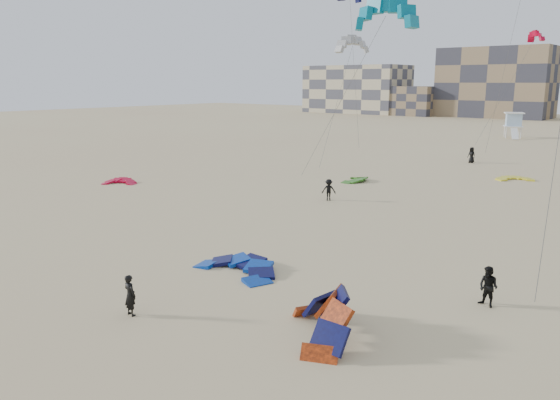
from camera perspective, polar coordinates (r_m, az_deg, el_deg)
The scene contains 17 objects.
ground at distance 26.21m, azimuth -10.13°, elevation -8.62°, with size 320.00×320.00×0.00m, color #CABB87.
kite_ground_blue at distance 27.53m, azimuth -4.44°, elevation -7.43°, with size 4.23×4.38×0.89m, color #0032B9, non-canonical shape.
kite_ground_orange at distance 20.99m, azimuth 4.23°, elevation -13.94°, with size 4.37×3.20×2.91m, color #ED450F, non-canonical shape.
kite_ground_red at distance 52.80m, azimuth -16.40°, elevation 1.66°, with size 2.93×3.04×0.80m, color #C70027, non-canonical shape.
kite_ground_green at distance 52.48m, azimuth 7.79°, elevation 1.99°, with size 3.16×3.30×0.75m, color #337A19, non-canonical shape.
kite_ground_yellow at distance 57.21m, azimuth 23.29°, elevation 1.94°, with size 3.18×3.34×0.40m, color #F1FC26, non-canonical shape.
kitesurfer_main at distance 23.06m, azimuth -15.40°, elevation -9.56°, with size 0.62×0.41×1.71m, color black.
kitesurfer_b at distance 24.65m, azimuth 20.94°, elevation -8.47°, with size 0.85×0.66×1.74m, color black.
kitesurfer_c at distance 43.47m, azimuth 5.12°, elevation 1.07°, with size 1.10×0.63×1.71m, color black.
kitesurfer_e at distance 67.40m, azimuth 19.39°, elevation 4.46°, with size 0.90×0.58×1.84m, color black.
kite_fly_teal_a at distance 39.79m, azimuth 10.98°, elevation 18.33°, with size 12.83×6.85×14.00m.
kite_fly_grey at distance 59.34m, azimuth 7.58°, elevation 15.65°, with size 4.92×9.13×13.31m.
kite_fly_red at distance 85.54m, azimuth 25.17°, elevation 15.14°, with size 5.78×11.86×15.38m.
lifeguard_tower_far at distance 100.54m, azimuth 23.18°, elevation 7.20°, with size 3.92×6.28×4.22m.
condo_west_a at distance 170.70m, azimuth 8.02°, elevation 11.39°, with size 30.00×15.00×14.00m, color #C2B38E.
condo_west_b at distance 157.53m, azimuth 21.60°, elevation 11.33°, with size 28.00×14.00×18.00m, color #826B4E.
condo_fill_left at distance 159.47m, azimuth 13.84°, elevation 10.02°, with size 12.00×10.00×8.00m, color #826B4E.
Camera 1 is at (18.75, -15.79, 9.26)m, focal length 35.00 mm.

